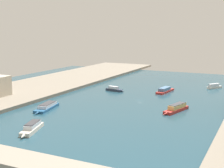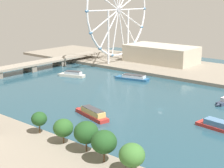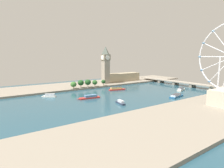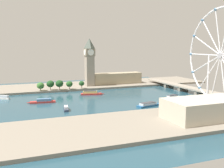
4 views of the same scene
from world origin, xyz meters
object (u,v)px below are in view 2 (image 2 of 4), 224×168
river_bridge (13,68)px  tour_boat_0 (133,77)px  tour_boat_4 (222,127)px  riverside_hall (161,54)px  tour_boat_2 (72,74)px  ferris_wheel (119,10)px  tour_boat_1 (92,113)px

river_bridge → tour_boat_0: (56.89, -102.74, -4.30)m
river_bridge → tour_boat_0: 117.52m
river_bridge → tour_boat_4: 214.77m
river_bridge → tour_boat_0: bearing=-61.0°
riverside_hall → tour_boat_4: 193.97m
tour_boat_0 → tour_boat_2: tour_boat_2 is taller
tour_boat_0 → tour_boat_2: bearing=16.1°
river_bridge → tour_boat_2: size_ratio=7.88×
ferris_wheel → tour_boat_4: 212.79m
tour_boat_2 → tour_boat_4: tour_boat_2 is taller
ferris_wheel → tour_boat_1: ferris_wheel is taller
tour_boat_0 → tour_boat_4: bearing=137.3°
tour_boat_4 → tour_boat_1: bearing=-150.0°
tour_boat_2 → tour_boat_4: 167.78m
river_bridge → tour_boat_2: 59.48m
tour_boat_1 → ferris_wheel: bearing=-42.2°
riverside_hall → tour_boat_4: riverside_hall is taller
ferris_wheel → tour_boat_0: ferris_wheel is taller
riverside_hall → tour_boat_2: bearing=162.2°
riverside_hall → tour_boat_2: riverside_hall is taller
river_bridge → tour_boat_2: river_bridge is taller
tour_boat_0 → riverside_hall: bearing=-89.0°
riverside_hall → tour_boat_0: (-77.37, -17.65, -10.28)m
riverside_hall → river_bridge: size_ratio=0.34×
tour_boat_2 → tour_boat_4: size_ratio=0.81×
tour_boat_0 → tour_boat_2: (-27.27, 51.31, 0.36)m
tour_boat_1 → tour_boat_4: size_ratio=0.96×
ferris_wheel → tour_boat_4: size_ratio=3.01×
riverside_hall → tour_boat_0: riverside_hall is taller
ferris_wheel → tour_boat_1: 185.24m
riverside_hall → tour_boat_0: bearing=-167.1°
tour_boat_1 → tour_boat_2: 114.97m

